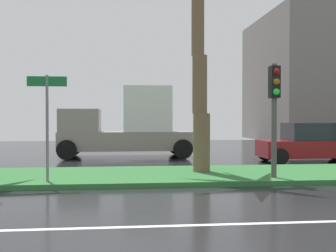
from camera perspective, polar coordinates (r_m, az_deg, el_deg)
ground_plane at (r=14.57m, az=-8.44°, el=-6.74°), size 90.00×42.00×0.10m
near_lane_divider_stripe at (r=7.69m, az=-10.64°, el=-13.54°), size 81.00×0.14×0.01m
median_strip at (r=13.56m, az=-8.61°, el=-6.80°), size 85.50×4.00×0.15m
traffic_signal_median_right at (r=12.92m, az=14.34°, el=3.57°), size 0.28×0.43×3.41m
street_name_sign at (r=12.24m, az=-16.18°, el=1.71°), size 1.10×0.08×3.00m
box_truck_lead at (r=20.70m, az=-5.61°, el=0.04°), size 6.40×2.64×3.46m
car_in_traffic_second at (r=19.25m, az=18.83°, el=-2.25°), size 4.30×2.02×1.72m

